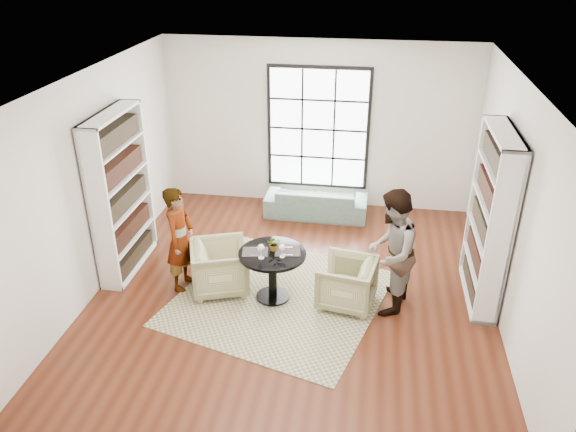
% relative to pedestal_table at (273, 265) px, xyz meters
% --- Properties ---
extents(ground, '(6.00, 6.00, 0.00)m').
position_rel_pedestal_table_xyz_m(ground, '(0.26, 0.21, -0.53)').
color(ground, '#562614').
extents(room_shell, '(6.00, 6.01, 6.00)m').
position_rel_pedestal_table_xyz_m(room_shell, '(0.26, 0.75, 0.73)').
color(room_shell, silver).
rests_on(room_shell, ground).
extents(rug, '(3.28, 3.28, 0.01)m').
position_rel_pedestal_table_xyz_m(rug, '(0.09, 0.00, -0.52)').
color(rug, tan).
rests_on(rug, ground).
extents(pedestal_table, '(0.91, 0.91, 0.73)m').
position_rel_pedestal_table_xyz_m(pedestal_table, '(0.00, 0.00, 0.00)').
color(pedestal_table, black).
rests_on(pedestal_table, ground).
extents(sofa, '(1.81, 0.73, 0.53)m').
position_rel_pedestal_table_xyz_m(sofa, '(0.30, 2.66, -0.27)').
color(sofa, slate).
rests_on(sofa, ground).
extents(armchair_left, '(1.00, 0.98, 0.72)m').
position_rel_pedestal_table_xyz_m(armchair_left, '(-0.77, 0.11, -0.17)').
color(armchair_left, '#C5BD8D').
rests_on(armchair_left, ground).
extents(armchair_right, '(0.85, 0.83, 0.67)m').
position_rel_pedestal_table_xyz_m(armchair_right, '(1.01, 0.02, -0.19)').
color(armchair_right, tan).
rests_on(armchair_right, ground).
extents(person_left, '(0.43, 0.60, 1.54)m').
position_rel_pedestal_table_xyz_m(person_left, '(-1.32, 0.11, 0.24)').
color(person_left, gray).
rests_on(person_left, ground).
extents(person_right, '(0.82, 0.96, 1.73)m').
position_rel_pedestal_table_xyz_m(person_right, '(1.56, 0.02, 0.33)').
color(person_right, gray).
rests_on(person_right, ground).
extents(placemat_left, '(0.38, 0.31, 0.01)m').
position_rel_pedestal_table_xyz_m(placemat_left, '(-0.23, -0.02, 0.20)').
color(placemat_left, '#2A2724').
rests_on(placemat_left, pedestal_table).
extents(placemat_right, '(0.38, 0.31, 0.01)m').
position_rel_pedestal_table_xyz_m(placemat_right, '(0.20, 0.05, 0.20)').
color(placemat_right, '#2A2724').
rests_on(placemat_right, pedestal_table).
extents(cutlery_left, '(0.17, 0.24, 0.01)m').
position_rel_pedestal_table_xyz_m(cutlery_left, '(-0.23, -0.02, 0.21)').
color(cutlery_left, silver).
rests_on(cutlery_left, placemat_left).
extents(cutlery_right, '(0.17, 0.24, 0.01)m').
position_rel_pedestal_table_xyz_m(cutlery_right, '(0.20, 0.05, 0.21)').
color(cutlery_right, silver).
rests_on(cutlery_right, placemat_right).
extents(wine_glass_left, '(0.09, 0.09, 0.21)m').
position_rel_pedestal_table_xyz_m(wine_glass_left, '(-0.12, -0.16, 0.35)').
color(wine_glass_left, silver).
rests_on(wine_glass_left, pedestal_table).
extents(wine_glass_right, '(0.09, 0.09, 0.19)m').
position_rel_pedestal_table_xyz_m(wine_glass_right, '(0.15, -0.09, 0.34)').
color(wine_glass_right, silver).
rests_on(wine_glass_right, pedestal_table).
extents(flower_centerpiece, '(0.21, 0.19, 0.20)m').
position_rel_pedestal_table_xyz_m(flower_centerpiece, '(0.01, 0.07, 0.30)').
color(flower_centerpiece, gray).
rests_on(flower_centerpiece, pedestal_table).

